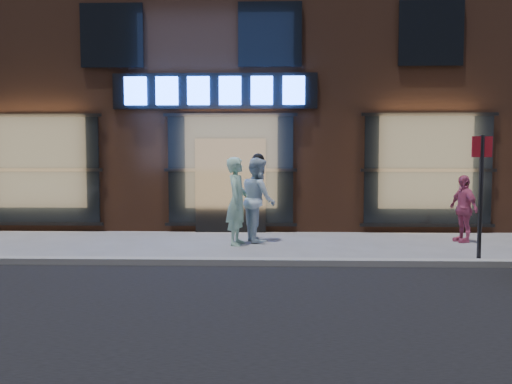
# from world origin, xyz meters

# --- Properties ---
(ground) EXTENTS (90.00, 90.00, 0.00)m
(ground) POSITION_xyz_m (0.00, 0.00, 0.00)
(ground) COLOR slate
(ground) RESTS_ON ground
(curb) EXTENTS (60.00, 0.25, 0.12)m
(curb) POSITION_xyz_m (0.00, 0.00, 0.06)
(curb) COLOR gray
(curb) RESTS_ON ground
(storefront_building) EXTENTS (30.20, 8.28, 10.30)m
(storefront_building) POSITION_xyz_m (-0.00, 7.99, 5.15)
(storefront_building) COLOR #54301E
(storefront_building) RESTS_ON ground
(man_bowtie) EXTENTS (0.55, 0.76, 1.93)m
(man_bowtie) POSITION_xyz_m (0.29, 2.09, 0.96)
(man_bowtie) COLOR #A3D7BA
(man_bowtie) RESTS_ON ground
(man_cap) EXTENTS (0.95, 1.09, 1.92)m
(man_cap) POSITION_xyz_m (0.74, 2.58, 0.96)
(man_cap) COLOR white
(man_cap) RESTS_ON ground
(passerby) EXTENTS (0.59, 0.96, 1.52)m
(passerby) POSITION_xyz_m (5.40, 2.61, 0.76)
(passerby) COLOR #C8527A
(passerby) RESTS_ON ground
(sign_post) EXTENTS (0.37, 0.07, 2.32)m
(sign_post) POSITION_xyz_m (4.79, 0.22, 1.40)
(sign_post) COLOR #262628
(sign_post) RESTS_ON ground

